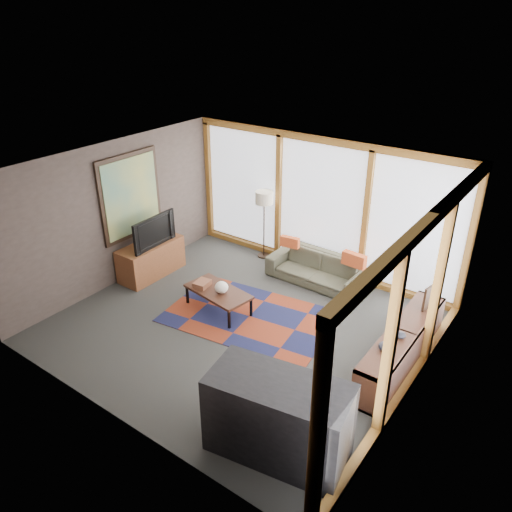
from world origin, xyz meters
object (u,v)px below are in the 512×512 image
Objects in this scene: coffee_table at (218,300)px; television at (150,230)px; tv_console at (151,259)px; sofa at (318,269)px; bar_counter at (278,418)px; floor_lamp at (264,225)px; bookshelf at (402,348)px.

coffee_table is 1.12× the size of television.
tv_console is 1.27× the size of television.
bar_counter reaches higher than sofa.
coffee_table is (-0.89, -1.80, -0.08)m from sofa.
sofa is 1.34× the size of floor_lamp.
tv_console reaches higher than coffee_table.
coffee_table is 0.72× the size of bar_counter.
sofa is at bearing 30.00° from tv_console.
floor_lamp is 0.59× the size of bookshelf.
bar_counter is (2.98, -3.99, -0.20)m from floor_lamp.
coffee_table is 1.92m from television.
sofa is 1.51m from floor_lamp.
coffee_table is 0.48× the size of bookshelf.
bookshelf is at bearing 7.60° from coffee_table.
coffee_table is at bearing -115.17° from sofa.
coffee_table is (0.52, -2.09, -0.51)m from floor_lamp.
sofa is at bearing 63.66° from coffee_table.
television is 4.74m from bar_counter.
television reaches higher than coffee_table.
floor_lamp reaches higher than bookshelf.
sofa is 4.03m from bar_counter.
floor_lamp is 2.21m from coffee_table.
tv_console is 4.79m from bar_counter.
television is (-1.76, 0.22, 0.75)m from coffee_table.
television reaches higher than bar_counter.
bookshelf is (3.56, -1.68, -0.41)m from floor_lamp.
bookshelf reaches higher than sofa.
bar_counter is at bearing -26.46° from tv_console.
bar_counter reaches higher than tv_console.
bar_counter reaches higher than bookshelf.
tv_console is at bearing -177.91° from bookshelf.
sofa is 1.85× the size of television.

